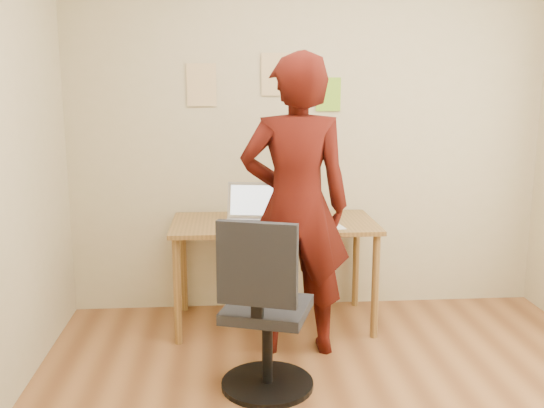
{
  "coord_description": "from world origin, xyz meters",
  "views": [
    {
      "loc": [
        -0.61,
        -2.68,
        1.68
      ],
      "look_at": [
        -0.33,
        0.95,
        0.95
      ],
      "focal_mm": 40.0,
      "sensor_mm": 36.0,
      "label": 1
    }
  ],
  "objects": [
    {
      "name": "office_chair",
      "position": [
        -0.41,
        0.4,
        0.43
      ],
      "size": [
        0.55,
        0.57,
        1.0
      ],
      "rotation": [
        0.0,
        0.0,
        -0.32
      ],
      "color": "black",
      "rests_on": "ground"
    },
    {
      "name": "person",
      "position": [
        -0.18,
        0.94,
        0.93
      ],
      "size": [
        0.68,
        0.45,
        1.86
      ],
      "primitive_type": "imported",
      "rotation": [
        0.0,
        0.0,
        3.13
      ],
      "color": "#3D0D08",
      "rests_on": "ground"
    },
    {
      "name": "desk",
      "position": [
        -0.28,
        1.38,
        0.65
      ],
      "size": [
        1.4,
        0.7,
        0.74
      ],
      "color": "olive",
      "rests_on": "ground"
    },
    {
      "name": "paper_sheet",
      "position": [
        0.03,
        1.27,
        0.74
      ],
      "size": [
        0.29,
        0.37,
        0.0
      ],
      "primitive_type": "cube",
      "rotation": [
        0.0,
        0.0,
        0.17
      ],
      "color": "white",
      "rests_on": "desk"
    },
    {
      "name": "phone",
      "position": [
        -0.16,
        1.19,
        0.75
      ],
      "size": [
        0.07,
        0.13,
        0.01
      ],
      "rotation": [
        0.0,
        0.0,
        -0.07
      ],
      "color": "black",
      "rests_on": "desk"
    },
    {
      "name": "room",
      "position": [
        0.0,
        0.0,
        1.35
      ],
      "size": [
        3.58,
        3.58,
        2.78
      ],
      "color": "brown",
      "rests_on": "ground"
    },
    {
      "name": "wall_note_mid",
      "position": [
        -0.24,
        1.74,
        1.74
      ],
      "size": [
        0.21,
        0.0,
        0.3
      ],
      "primitive_type": "cube",
      "color": "#D5B47F",
      "rests_on": "room"
    },
    {
      "name": "wall_note_right",
      "position": [
        0.14,
        1.74,
        1.6
      ],
      "size": [
        0.18,
        0.0,
        0.24
      ],
      "primitive_type": "cube",
      "color": "#82C02B",
      "rests_on": "room"
    },
    {
      "name": "wall_note_left",
      "position": [
        -0.77,
        1.74,
        1.66
      ],
      "size": [
        0.21,
        0.0,
        0.3
      ],
      "primitive_type": "cube",
      "color": "#D5B47F",
      "rests_on": "room"
    },
    {
      "name": "laptop",
      "position": [
        -0.44,
        1.35,
        0.79
      ],
      "size": [
        0.41,
        0.38,
        0.26
      ],
      "rotation": [
        0.0,
        0.0,
        -0.18
      ],
      "color": "#A9A9B0",
      "rests_on": "desk"
    }
  ]
}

